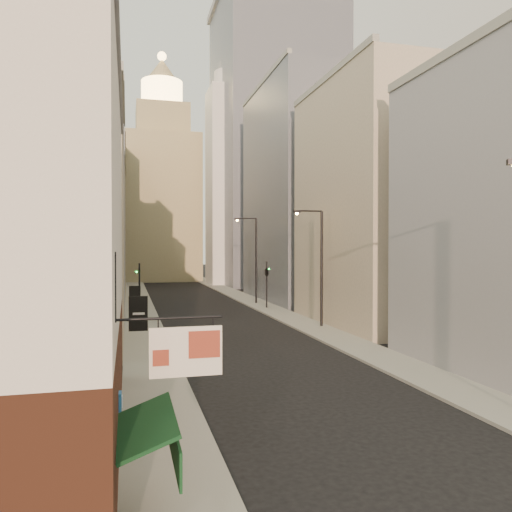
{
  "coord_description": "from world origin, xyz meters",
  "views": [
    {
      "loc": [
        -7.74,
        -7.95,
        6.44
      ],
      "look_at": [
        -0.74,
        19.13,
        5.96
      ],
      "focal_mm": 35.0,
      "sensor_mm": 36.0,
      "label": 1
    }
  ],
  "objects_px": {
    "streetlamp_mid": "(319,261)",
    "traffic_light_right": "(267,271)",
    "streetlamp_far": "(254,255)",
    "traffic_light_left": "(139,279)",
    "white_tower": "(231,178)",
    "clock_tower": "(162,191)"
  },
  "relations": [
    {
      "from": "streetlamp_mid",
      "to": "streetlamp_far",
      "type": "height_order",
      "value": "streetlamp_far"
    },
    {
      "from": "streetlamp_mid",
      "to": "traffic_light_left",
      "type": "relative_size",
      "value": 1.88
    },
    {
      "from": "streetlamp_far",
      "to": "traffic_light_left",
      "type": "distance_m",
      "value": 15.09
    },
    {
      "from": "white_tower",
      "to": "streetlamp_mid",
      "type": "bearing_deg",
      "value": -93.43
    },
    {
      "from": "streetlamp_far",
      "to": "traffic_light_right",
      "type": "relative_size",
      "value": 1.96
    },
    {
      "from": "traffic_light_right",
      "to": "streetlamp_far",
      "type": "bearing_deg",
      "value": -73.88
    },
    {
      "from": "streetlamp_mid",
      "to": "streetlamp_far",
      "type": "bearing_deg",
      "value": 94.54
    },
    {
      "from": "clock_tower",
      "to": "white_tower",
      "type": "bearing_deg",
      "value": -51.84
    },
    {
      "from": "streetlamp_far",
      "to": "traffic_light_left",
      "type": "xyz_separation_m",
      "value": [
        -12.85,
        -7.63,
        -2.08
      ]
    },
    {
      "from": "streetlamp_far",
      "to": "traffic_light_left",
      "type": "height_order",
      "value": "streetlamp_far"
    },
    {
      "from": "clock_tower",
      "to": "traffic_light_right",
      "type": "relative_size",
      "value": 8.98
    },
    {
      "from": "streetlamp_mid",
      "to": "traffic_light_right",
      "type": "bearing_deg",
      "value": 94.65
    },
    {
      "from": "streetlamp_mid",
      "to": "traffic_light_right",
      "type": "relative_size",
      "value": 1.88
    },
    {
      "from": "white_tower",
      "to": "streetlamp_far",
      "type": "relative_size",
      "value": 4.23
    },
    {
      "from": "streetlamp_mid",
      "to": "traffic_light_left",
      "type": "distance_m",
      "value": 17.01
    },
    {
      "from": "white_tower",
      "to": "traffic_light_left",
      "type": "distance_m",
      "value": 44.85
    },
    {
      "from": "streetlamp_far",
      "to": "traffic_light_right",
      "type": "bearing_deg",
      "value": -67.77
    },
    {
      "from": "streetlamp_mid",
      "to": "streetlamp_far",
      "type": "relative_size",
      "value": 0.96
    },
    {
      "from": "white_tower",
      "to": "traffic_light_left",
      "type": "height_order",
      "value": "white_tower"
    },
    {
      "from": "clock_tower",
      "to": "streetlamp_far",
      "type": "height_order",
      "value": "clock_tower"
    },
    {
      "from": "white_tower",
      "to": "traffic_light_right",
      "type": "bearing_deg",
      "value": -95.77
    },
    {
      "from": "traffic_light_left",
      "to": "traffic_light_right",
      "type": "height_order",
      "value": "same"
    }
  ]
}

